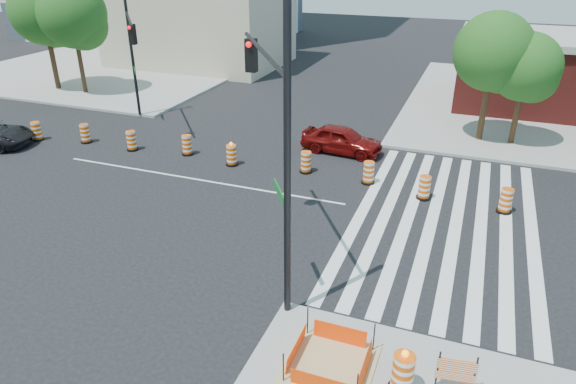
{
  "coord_description": "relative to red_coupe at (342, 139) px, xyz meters",
  "views": [
    {
      "loc": [
        11.45,
        -18.41,
        9.75
      ],
      "look_at": [
        5.38,
        -2.43,
        1.4
      ],
      "focal_mm": 32.0,
      "sensor_mm": 36.0,
      "label": 1
    }
  ],
  "objects": [
    {
      "name": "tree_north_b",
      "position": [
        -20.02,
        4.52,
        4.49
      ],
      "size": [
        4.55,
        4.55,
        7.73
      ],
      "color": "#382314",
      "rests_on": "ground"
    },
    {
      "name": "crosswalk_east",
      "position": [
        5.67,
        -5.58,
        -0.7
      ],
      "size": [
        6.75,
        13.5,
        0.01
      ],
      "color": "silver",
      "rests_on": "ground"
    },
    {
      "name": "median_drum_4",
      "position": [
        -4.52,
        -3.48,
        -0.21
      ],
      "size": [
        0.6,
        0.6,
        1.18
      ],
      "color": "black",
      "rests_on": "ground"
    },
    {
      "name": "median_drum_2",
      "position": [
        -10.25,
        -3.53,
        -0.22
      ],
      "size": [
        0.6,
        0.6,
        1.02
      ],
      "color": "black",
      "rests_on": "ground"
    },
    {
      "name": "tree_north_a",
      "position": [
        -22.57,
        4.66,
        4.51
      ],
      "size": [
        4.57,
        4.57,
        7.77
      ],
      "color": "#382314",
      "rests_on": "ground"
    },
    {
      "name": "lane_centerline",
      "position": [
        -5.28,
        -5.58,
        -0.7
      ],
      "size": [
        14.0,
        0.12,
        0.01
      ],
      "primitive_type": "cube",
      "color": "silver",
      "rests_on": "ground"
    },
    {
      "name": "median_drum_8",
      "position": [
        7.83,
        -3.98,
        -0.22
      ],
      "size": [
        0.6,
        0.6,
        1.02
      ],
      "color": "black",
      "rests_on": "ground"
    },
    {
      "name": "median_drum_0",
      "position": [
        -15.99,
        -4.11,
        -0.22
      ],
      "size": [
        0.6,
        0.6,
        1.02
      ],
      "color": "black",
      "rests_on": "ground"
    },
    {
      "name": "median_drum_1",
      "position": [
        -13.26,
        -3.48,
        -0.22
      ],
      "size": [
        0.6,
        0.6,
        1.02
      ],
      "color": "black",
      "rests_on": "ground"
    },
    {
      "name": "ground",
      "position": [
        -5.28,
        -5.58,
        -0.7
      ],
      "size": [
        120.0,
        120.0,
        0.0
      ],
      "primitive_type": "plane",
      "color": "black",
      "rests_on": "ground"
    },
    {
      "name": "tree_north_c",
      "position": [
        6.58,
        4.28,
        3.84
      ],
      "size": [
        3.98,
        3.98,
        6.77
      ],
      "color": "#382314",
      "rests_on": "ground"
    },
    {
      "name": "median_drum_6",
      "position": [
        2.12,
        -3.2,
        -0.22
      ],
      "size": [
        0.6,
        0.6,
        1.02
      ],
      "color": "black",
      "rests_on": "ground"
    },
    {
      "name": "median_drum_3",
      "position": [
        -7.24,
        -3.06,
        -0.22
      ],
      "size": [
        0.6,
        0.6,
        1.02
      ],
      "color": "black",
      "rests_on": "ground"
    },
    {
      "name": "tree_north_d",
      "position": [
        8.19,
        4.29,
        3.23
      ],
      "size": [
        3.45,
        3.45,
        5.87
      ],
      "color": "#382314",
      "rests_on": "ground"
    },
    {
      "name": "sidewalk_nw",
      "position": [
        -23.28,
        12.42,
        -0.63
      ],
      "size": [
        22.0,
        22.0,
        0.15
      ],
      "primitive_type": "cube",
      "color": "gray",
      "rests_on": "ground"
    },
    {
      "name": "median_drum_5",
      "position": [
        -0.88,
        -3.04,
        -0.22
      ],
      "size": [
        0.6,
        0.6,
        1.02
      ],
      "color": "black",
      "rests_on": "ground"
    },
    {
      "name": "signal_pole_se",
      "position": [
        0.93,
        -11.35,
        4.62
      ],
      "size": [
        3.74,
        5.59,
        8.71
      ],
      "rotation": [
        0.0,
        0.0,
        2.15
      ],
      "color": "black",
      "rests_on": "ground"
    },
    {
      "name": "excavation_pit",
      "position": [
        3.72,
        -14.58,
        -0.48
      ],
      "size": [
        2.2,
        2.2,
        0.9
      ],
      "color": "tan",
      "rests_on": "ground"
    },
    {
      "name": "red_coupe",
      "position": [
        0.0,
        0.0,
        0.0
      ],
      "size": [
        4.26,
        2.02,
        1.41
      ],
      "primitive_type": "imported",
      "rotation": [
        0.0,
        0.0,
        1.48
      ],
      "color": "#610908",
      "rests_on": "ground"
    },
    {
      "name": "beige_midrise",
      "position": [
        -17.28,
        16.42,
        4.3
      ],
      "size": [
        14.0,
        10.0,
        10.0
      ],
      "primitive_type": "cube",
      "color": "#BDB190",
      "rests_on": "ground"
    },
    {
      "name": "signal_pole_nw",
      "position": [
        -12.26,
        0.13,
        4.06
      ],
      "size": [
        3.8,
        4.65,
        7.77
      ],
      "rotation": [
        0.0,
        0.0,
        -0.89
      ],
      "color": "black",
      "rests_on": "ground"
    },
    {
      "name": "pit_drum",
      "position": [
        5.53,
        -14.78,
        -0.02
      ],
      "size": [
        0.65,
        0.65,
        1.28
      ],
      "color": "black",
      "rests_on": "ground"
    },
    {
      "name": "barricade",
      "position": [
        6.69,
        -14.27,
        0.05
      ],
      "size": [
        0.92,
        0.18,
        1.09
      ],
      "rotation": [
        0.0,
        0.0,
        0.15
      ],
      "color": "#DE4E04",
      "rests_on": "ground"
    },
    {
      "name": "median_drum_7",
      "position": [
        4.65,
        -3.89,
        -0.22
      ],
      "size": [
        0.6,
        0.6,
        1.02
      ],
      "color": "black",
      "rests_on": "ground"
    }
  ]
}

